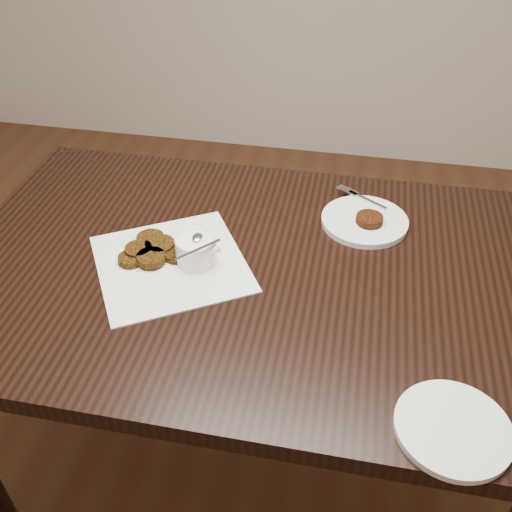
{
  "coord_description": "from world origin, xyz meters",
  "views": [
    {
      "loc": [
        0.18,
        -0.85,
        1.54
      ],
      "look_at": [
        0.01,
        0.05,
        0.8
      ],
      "focal_mm": 40.34,
      "sensor_mm": 36.0,
      "label": 1
    }
  ],
  "objects_px": {
    "sauce_ramekin": "(195,238)",
    "plate_with_patty": "(365,218)",
    "table": "(251,379)",
    "plate_empty": "(453,429)",
    "napkin": "(171,264)"
  },
  "relations": [
    {
      "from": "sauce_ramekin",
      "to": "plate_with_patty",
      "type": "bearing_deg",
      "value": 31.7
    },
    {
      "from": "table",
      "to": "plate_empty",
      "type": "height_order",
      "value": "plate_empty"
    },
    {
      "from": "sauce_ramekin",
      "to": "plate_empty",
      "type": "distance_m",
      "value": 0.61
    },
    {
      "from": "napkin",
      "to": "sauce_ramekin",
      "type": "xyz_separation_m",
      "value": [
        0.05,
        0.02,
        0.06
      ]
    },
    {
      "from": "sauce_ramekin",
      "to": "plate_empty",
      "type": "relative_size",
      "value": 0.65
    },
    {
      "from": "table",
      "to": "plate_with_patty",
      "type": "xyz_separation_m",
      "value": [
        0.23,
        0.21,
        0.39
      ]
    },
    {
      "from": "napkin",
      "to": "sauce_ramekin",
      "type": "distance_m",
      "value": 0.08
    },
    {
      "from": "napkin",
      "to": "plate_with_patty",
      "type": "bearing_deg",
      "value": 30.19
    },
    {
      "from": "table",
      "to": "plate_with_patty",
      "type": "relative_size",
      "value": 6.45
    },
    {
      "from": "table",
      "to": "plate_empty",
      "type": "xyz_separation_m",
      "value": [
        0.4,
        -0.34,
        0.38
      ]
    },
    {
      "from": "plate_empty",
      "to": "table",
      "type": "bearing_deg",
      "value": 139.54
    },
    {
      "from": "napkin",
      "to": "plate_with_patty",
      "type": "distance_m",
      "value": 0.46
    },
    {
      "from": "napkin",
      "to": "sauce_ramekin",
      "type": "bearing_deg",
      "value": 18.95
    },
    {
      "from": "sauce_ramekin",
      "to": "plate_with_patty",
      "type": "distance_m",
      "value": 0.41
    },
    {
      "from": "table",
      "to": "sauce_ramekin",
      "type": "distance_m",
      "value": 0.45
    }
  ]
}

